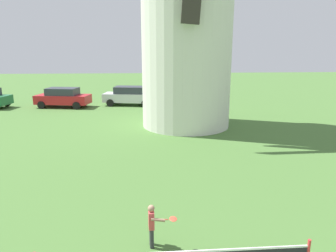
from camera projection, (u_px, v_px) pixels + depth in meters
windmill at (187, 6)px, 17.41m from camera, size 8.09×5.98×13.78m
player_far at (153, 223)px, 7.18m from camera, size 0.67×0.42×1.06m
parked_car_red at (63, 97)px, 24.88m from camera, size 4.46×2.47×1.56m
parked_car_silver at (130, 95)px, 25.84m from camera, size 4.49×2.44×1.56m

